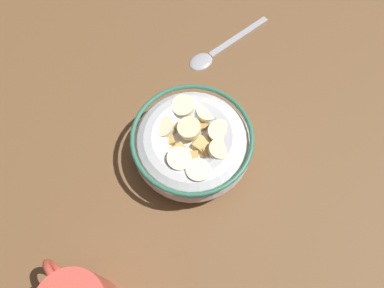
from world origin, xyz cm
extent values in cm
cube|color=brown|center=(0.00, 0.00, -1.00)|extent=(111.53, 111.53, 2.00)
cylinder|color=silver|center=(0.00, 0.00, 0.30)|extent=(8.68, 8.68, 0.60)
torus|color=silver|center=(0.00, 0.00, 2.71)|extent=(15.78, 15.78, 5.42)
torus|color=#337259|center=(0.00, 0.00, 5.12)|extent=(15.90, 15.90, 0.60)
cylinder|color=white|center=(0.00, 0.00, 3.27)|extent=(12.53, 12.53, 0.40)
cube|color=#AD7F42|center=(-2.58, 4.11, 3.95)|extent=(2.45, 2.40, 1.03)
cube|color=#B78947|center=(2.35, 2.33, 3.83)|extent=(2.59, 2.54, 1.11)
cube|color=#B78947|center=(4.92, -0.30, 3.95)|extent=(2.00, 1.94, 0.99)
cube|color=tan|center=(-3.59, 2.68, 3.81)|extent=(2.55, 2.52, 1.02)
cube|color=tan|center=(-2.91, -0.82, 4.06)|extent=(2.22, 2.22, 0.85)
cube|color=tan|center=(1.57, -4.74, 3.89)|extent=(2.68, 2.69, 0.94)
cube|color=#AD7F42|center=(3.69, 0.91, 3.98)|extent=(2.07, 2.16, 1.11)
cube|color=tan|center=(1.70, 4.76, 3.85)|extent=(2.08, 2.08, 0.86)
cube|color=tan|center=(-1.18, -0.64, 3.81)|extent=(2.21, 2.24, 0.94)
cube|color=tan|center=(-1.84, -2.85, 4.06)|extent=(2.01, 2.07, 1.00)
cube|color=#AD7F42|center=(1.14, -2.49, 3.89)|extent=(2.39, 2.41, 0.90)
cube|color=tan|center=(-3.43, -3.98, 3.85)|extent=(2.31, 2.24, 1.08)
cube|color=tan|center=(0.33, 2.17, 3.85)|extent=(1.95, 2.04, 1.11)
cube|color=tan|center=(4.00, -3.20, 4.03)|extent=(2.68, 2.68, 0.91)
cube|color=#B78947|center=(3.44, -1.13, 4.02)|extent=(2.67, 2.66, 0.95)
cube|color=tan|center=(-4.96, 1.03, 3.83)|extent=(2.22, 2.25, 0.92)
cube|color=tan|center=(-1.74, 1.72, 3.79)|extent=(2.70, 2.71, 1.01)
cube|color=#B78947|center=(-0.72, 4.13, 4.08)|extent=(2.56, 2.58, 0.96)
cylinder|color=#F4EABC|center=(-1.26, 3.29, 5.32)|extent=(4.42, 4.39, 1.37)
cylinder|color=#F9EFC6|center=(-1.67, -3.35, 4.77)|extent=(4.35, 4.39, 1.41)
cylinder|color=#F9EFC6|center=(-3.87, 2.52, 5.08)|extent=(4.31, 4.36, 1.26)
cylinder|color=#F4EABC|center=(1.59, -4.22, 4.84)|extent=(4.27, 4.25, 1.14)
cylinder|color=beige|center=(1.28, -0.66, 4.90)|extent=(4.29, 4.32, 1.30)
cylinder|color=#F9EFC6|center=(4.16, -2.16, 5.16)|extent=(4.37, 4.43, 1.43)
cylinder|color=beige|center=(3.81, 1.87, 4.86)|extent=(4.14, 4.17, 1.27)
cylinder|color=beige|center=(-3.70, -1.55, 4.91)|extent=(4.07, 4.10, 1.47)
ellipsoid|color=#A5A5AD|center=(10.62, -11.42, 0.40)|extent=(3.21, 4.12, 0.80)
cube|color=#A5A5AD|center=(10.19, -19.37, 0.18)|extent=(1.65, 12.01, 0.36)
torus|color=#D84C3F|center=(-3.19, 22.24, 4.51)|extent=(5.86, 0.80, 5.86)
camera|label=1|loc=(-15.81, 14.21, 49.10)|focal=35.92mm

